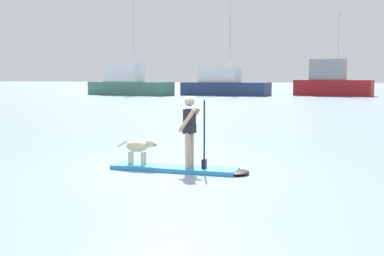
% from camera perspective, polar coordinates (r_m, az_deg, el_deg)
% --- Properties ---
extents(ground_plane, '(400.00, 400.00, 0.00)m').
position_cam_1_polar(ground_plane, '(11.65, -2.03, -4.86)').
color(ground_plane, gray).
extents(paddleboard, '(3.29, 1.02, 0.10)m').
position_cam_1_polar(paddleboard, '(11.56, -0.98, -4.68)').
color(paddleboard, '#338CD8').
rests_on(paddleboard, ground_plane).
extents(person_paddler, '(0.63, 0.51, 1.62)m').
position_cam_1_polar(person_paddler, '(11.37, -0.21, 0.18)').
color(person_paddler, tan).
rests_on(person_paddler, paddleboard).
extents(dog, '(1.01, 0.28, 0.59)m').
position_cam_1_polar(dog, '(11.89, -6.05, -2.22)').
color(dog, '#CCB78C').
rests_on(dog, paddleboard).
extents(moored_boat_port, '(11.60, 4.19, 12.00)m').
position_cam_1_polar(moored_boat_port, '(61.67, -7.30, 5.10)').
color(moored_boat_port, '#3F7266').
rests_on(moored_boat_port, ground_plane).
extents(moored_boat_starboard, '(10.43, 3.76, 10.78)m').
position_cam_1_polar(moored_boat_starboard, '(60.05, 3.66, 4.92)').
color(moored_boat_starboard, navy).
rests_on(moored_boat_starboard, ground_plane).
extents(moored_boat_far_port, '(8.90, 3.27, 9.64)m').
position_cam_1_polar(moored_boat_far_port, '(60.82, 15.58, 5.05)').
color(moored_boat_far_port, maroon).
rests_on(moored_boat_far_port, ground_plane).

